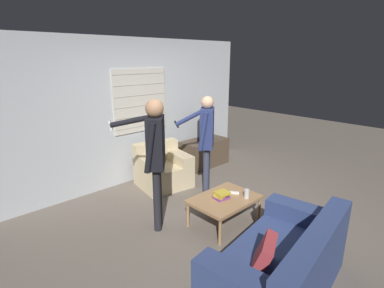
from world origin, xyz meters
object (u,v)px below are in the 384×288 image
at_px(tv, 204,129).
at_px(spare_remote, 234,193).
at_px(coffee_table, 224,200).
at_px(book_stack, 221,195).
at_px(person_left_standing, 155,149).
at_px(couch_blue, 282,266).
at_px(armchair_beige, 162,169).
at_px(soda_can, 247,194).
at_px(person_right_standing, 206,135).

height_order(tv, spare_remote, tv).
xyz_separation_m(coffee_table, spare_remote, (0.21, -0.00, 0.05)).
bearing_deg(book_stack, person_left_standing, 142.04).
xyz_separation_m(coffee_table, book_stack, (-0.04, 0.02, 0.08)).
bearing_deg(couch_blue, tv, 48.17).
bearing_deg(person_left_standing, tv, -17.15).
distance_m(armchair_beige, coffee_table, 1.63).
relative_size(soda_can, spare_remote, 0.96).
relative_size(coffee_table, soda_can, 7.19).
xyz_separation_m(couch_blue, tv, (2.04, 3.04, 0.48)).
bearing_deg(soda_can, couch_blue, -127.97).
xyz_separation_m(coffee_table, soda_can, (0.22, -0.20, 0.10)).
height_order(person_right_standing, soda_can, person_right_standing).
relative_size(armchair_beige, person_right_standing, 0.58).
height_order(tv, book_stack, tv).
relative_size(person_right_standing, book_stack, 7.53).
bearing_deg(couch_blue, book_stack, 58.96).
xyz_separation_m(couch_blue, book_stack, (0.53, 1.24, 0.12)).
bearing_deg(book_stack, person_right_standing, 57.17).
distance_m(person_right_standing, soda_can, 1.19).
height_order(person_right_standing, book_stack, person_right_standing).
relative_size(tv, book_stack, 2.79).
xyz_separation_m(tv, person_left_standing, (-2.20, -1.26, 0.33)).
bearing_deg(spare_remote, tv, 22.40).
height_order(person_left_standing, book_stack, person_left_standing).
height_order(coffee_table, person_left_standing, person_left_standing).
xyz_separation_m(armchair_beige, soda_can, (0.02, -1.82, 0.14)).
xyz_separation_m(book_stack, soda_can, (0.26, -0.23, 0.01)).
distance_m(couch_blue, tv, 3.69).
height_order(soda_can, spare_remote, soda_can).
xyz_separation_m(couch_blue, coffee_table, (0.57, 1.22, 0.04)).
height_order(book_stack, spare_remote, book_stack).
height_order(book_stack, soda_can, soda_can).
height_order(armchair_beige, person_left_standing, person_left_standing).
bearing_deg(couch_blue, person_left_standing, 87.07).
bearing_deg(soda_can, armchair_beige, 90.73).
xyz_separation_m(armchair_beige, person_left_standing, (-0.92, -1.06, 0.80)).
bearing_deg(spare_remote, person_left_standing, 116.08).
distance_m(coffee_table, person_left_standing, 1.19).
bearing_deg(couch_blue, coffee_table, 56.90).
bearing_deg(coffee_table, soda_can, -43.22).
bearing_deg(coffee_table, book_stack, 150.16).
bearing_deg(armchair_beige, tv, -161.27).
height_order(couch_blue, coffee_table, couch_blue).
height_order(tv, person_left_standing, person_left_standing).
xyz_separation_m(person_left_standing, soda_can, (0.94, -0.76, -0.66)).
xyz_separation_m(tv, soda_can, (-1.25, -2.03, -0.34)).
distance_m(tv, book_stack, 2.38).
relative_size(couch_blue, armchair_beige, 1.82).
bearing_deg(soda_can, person_right_standing, 76.44).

